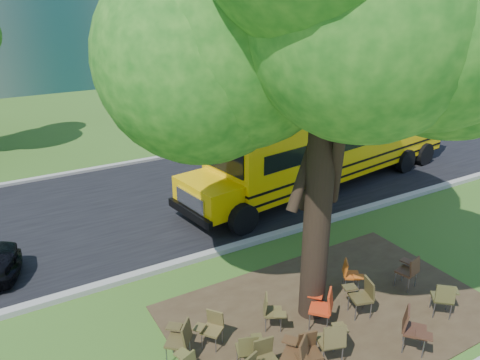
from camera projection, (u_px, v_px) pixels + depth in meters
ground at (282, 315)px, 10.30m from camera, size 160.00×160.00×0.00m
dirt_patch at (332, 312)px, 10.36m from camera, size 7.00×4.50×0.03m
asphalt_road at (164, 200)px, 15.91m from camera, size 80.00×8.00×0.04m
kerb_near at (219, 251)px, 12.68m from camera, size 80.00×0.25×0.14m
kerb_far at (127, 164)px, 19.18m from camera, size 80.00×0.25×0.14m
bg_tree_3 at (257, 26)px, 23.38m from camera, size 5.60×5.60×7.84m
bg_tree_4 at (385, 35)px, 26.55m from camera, size 5.00×5.00×6.85m
main_tree at (329, 45)px, 8.22m from camera, size 7.20×7.20×9.36m
school_bus at (336, 139)px, 17.04m from camera, size 11.84×4.15×2.84m
chair_1 at (249, 347)px, 8.65m from camera, size 0.64×0.50×0.81m
chair_2 at (297, 352)px, 8.47m from camera, size 0.59×0.74×0.88m
chair_3 at (308, 349)px, 8.61m from camera, size 0.60×0.47×0.80m
chair_4 at (333, 338)px, 8.74m from camera, size 0.75×0.59×0.96m
chair_5 at (413, 327)px, 9.06m from camera, size 0.64×0.80×0.94m
chair_6 at (363, 293)px, 10.10m from camera, size 0.55×0.71×0.91m
chair_7 at (445, 296)px, 10.05m from camera, size 0.74×0.59×0.87m
chair_8 at (181, 337)px, 8.83m from camera, size 0.61×0.77×0.90m
chair_9 at (212, 326)px, 9.25m from camera, size 0.66×0.52×0.77m
chair_10 at (271, 309)px, 9.69m from camera, size 0.53×0.67×0.80m
chair_11 at (323, 305)px, 9.71m from camera, size 0.63×0.80×0.93m
chair_12 at (350, 273)px, 10.99m from camera, size 0.52×0.65×0.77m
chair_13 at (410, 269)px, 11.03m from camera, size 0.59×0.62×0.87m
chair_15 at (264, 357)px, 8.37m from camera, size 0.61×0.50×0.86m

